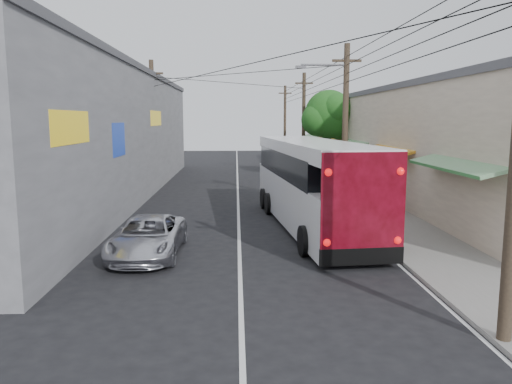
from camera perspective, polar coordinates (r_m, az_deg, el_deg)
The scene contains 13 objects.
ground at distance 12.02m, azimuth -1.73°, elevation -13.39°, with size 120.00×120.00×0.00m, color black.
sidewalk at distance 32.16m, azimuth 9.57°, elevation 0.37°, with size 3.00×80.00×0.12m, color slate.
building_right at distance 34.99m, azimuth 16.26°, elevation 5.88°, with size 7.09×40.00×6.25m.
building_left at distance 30.36m, azimuth -18.48°, elevation 6.40°, with size 7.20×36.00×7.25m.
utility_poles at distance 31.66m, azimuth 3.58°, elevation 7.74°, with size 11.80×45.28×8.00m.
street_tree at distance 37.83m, azimuth 8.42°, elevation 8.58°, with size 4.40×4.00×6.60m.
coach_bus at distance 20.67m, azimuth 6.31°, elevation 1.05°, with size 3.77×12.56×3.57m.
jeepney at distance 16.73m, azimuth -12.25°, elevation -5.02°, with size 2.11×4.58×1.27m, color silver.
parked_suv at distance 28.12m, azimuth 5.69°, elevation 0.72°, with size 2.09×5.13×1.49m, color #9E9FA6.
parked_car_mid at distance 36.92m, azimuth 4.10°, elevation 2.45°, with size 1.61×3.99×1.36m, color #222327.
parked_car_far at distance 42.15m, azimuth 3.02°, elevation 3.20°, with size 1.45×4.16×1.37m, color black.
pedestrian_near at distance 23.87m, azimuth 15.95°, elevation -0.26°, with size 0.65×0.43×1.79m, color pink.
pedestrian_far at distance 24.75m, azimuth 12.02°, elevation 0.03°, with size 0.81×0.63×1.66m, color #8DAFCD.
Camera 1 is at (-0.09, -11.17, 4.45)m, focal length 35.00 mm.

